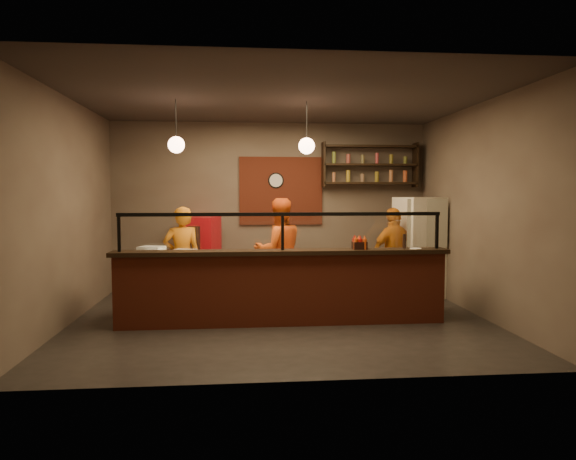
{
  "coord_description": "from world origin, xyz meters",
  "views": [
    {
      "loc": [
        -0.59,
        -7.39,
        1.84
      ],
      "look_at": [
        0.13,
        0.3,
        1.3
      ],
      "focal_mm": 32.0,
      "sensor_mm": 36.0,
      "label": 1
    }
  ],
  "objects": [
    {
      "name": "cook_right",
      "position": [
        2.05,
        1.17,
        0.8
      ],
      "size": [
        1.02,
        0.69,
        1.61
      ],
      "primitive_type": "imported",
      "rotation": [
        0.0,
        0.0,
        3.48
      ],
      "color": "#C76A12",
      "rests_on": "floor"
    },
    {
      "name": "counter_ledge",
      "position": [
        0.0,
        -0.3,
        1.03
      ],
      "size": [
        4.7,
        0.37,
        0.06
      ],
      "primitive_type": "cube",
      "color": "black",
      "rests_on": "service_counter"
    },
    {
      "name": "ceiling",
      "position": [
        0.0,
        0.0,
        3.2
      ],
      "size": [
        6.0,
        6.0,
        0.0
      ],
      "primitive_type": "plane",
      "rotation": [
        3.14,
        0.0,
        0.0
      ],
      "color": "#372F2B",
      "rests_on": "wall_back"
    },
    {
      "name": "brick_patch",
      "position": [
        0.2,
        2.47,
        1.9
      ],
      "size": [
        1.6,
        0.04,
        1.3
      ],
      "primitive_type": "cube",
      "color": "maroon",
      "rests_on": "wall_back"
    },
    {
      "name": "cook_left",
      "position": [
        -1.52,
        0.91,
        0.82
      ],
      "size": [
        0.68,
        0.53,
        1.64
      ],
      "primitive_type": "imported",
      "rotation": [
        0.0,
        0.0,
        3.39
      ],
      "color": "#C56B12",
      "rests_on": "floor"
    },
    {
      "name": "sneeze_guard",
      "position": [
        0.0,
        -0.3,
        1.37
      ],
      "size": [
        4.5,
        0.05,
        0.52
      ],
      "color": "white",
      "rests_on": "counter_ledge"
    },
    {
      "name": "wall_left",
      "position": [
        -3.0,
        0.0,
        1.6
      ],
      "size": [
        0.0,
        5.0,
        5.0
      ],
      "primitive_type": "plane",
      "rotation": [
        1.57,
        0.0,
        1.57
      ],
      "color": "#685A4C",
      "rests_on": "floor"
    },
    {
      "name": "wall_shelving",
      "position": [
        1.9,
        2.32,
        2.4
      ],
      "size": [
        1.84,
        0.28,
        0.85
      ],
      "color": "black",
      "rests_on": "wall_back"
    },
    {
      "name": "worktop",
      "position": [
        0.0,
        0.2,
        0.88
      ],
      "size": [
        4.6,
        0.75,
        0.05
      ],
      "primitive_type": "cube",
      "color": "silver",
      "rests_on": "worktop_cabinet"
    },
    {
      "name": "pizza_dough",
      "position": [
        0.43,
        0.23,
        0.91
      ],
      "size": [
        0.71,
        0.71,
        0.01
      ],
      "primitive_type": "cylinder",
      "rotation": [
        0.0,
        0.0,
        -0.32
      ],
      "color": "#F1EBCD",
      "rests_on": "worktop"
    },
    {
      "name": "prep_tub_a",
      "position": [
        -1.81,
        0.11,
        0.97
      ],
      "size": [
        0.32,
        0.28,
        0.14
      ],
      "primitive_type": "cube",
      "rotation": [
        0.0,
        0.0,
        0.22
      ],
      "color": "white",
      "rests_on": "worktop"
    },
    {
      "name": "floor",
      "position": [
        0.0,
        0.0,
        0.0
      ],
      "size": [
        6.0,
        6.0,
        0.0
      ],
      "primitive_type": "plane",
      "color": "black",
      "rests_on": "ground"
    },
    {
      "name": "fridge",
      "position": [
        2.6,
        1.44,
        0.89
      ],
      "size": [
        0.89,
        0.85,
        1.78
      ],
      "primitive_type": "cube",
      "rotation": [
        0.0,
        0.0,
        0.25
      ],
      "color": "beige",
      "rests_on": "floor"
    },
    {
      "name": "cook_mid",
      "position": [
        0.06,
        1.2,
        0.89
      ],
      "size": [
        0.99,
        0.85,
        1.77
      ],
      "primitive_type": "imported",
      "rotation": [
        0.0,
        0.0,
        3.37
      ],
      "color": "#E05315",
      "rests_on": "floor"
    },
    {
      "name": "pendant_left",
      "position": [
        -1.5,
        0.2,
        2.55
      ],
      "size": [
        0.24,
        0.24,
        0.77
      ],
      "color": "black",
      "rests_on": "ceiling"
    },
    {
      "name": "red_cooler",
      "position": [
        -1.31,
        2.15,
        0.71
      ],
      "size": [
        0.75,
        0.71,
        1.42
      ],
      "primitive_type": "cube",
      "rotation": [
        0.0,
        0.0,
        -0.29
      ],
      "color": "#B10B14",
      "rests_on": "floor"
    },
    {
      "name": "pendant_right",
      "position": [
        0.4,
        0.2,
        2.55
      ],
      "size": [
        0.24,
        0.24,
        0.77
      ],
      "color": "black",
      "rests_on": "ceiling"
    },
    {
      "name": "wall_clock",
      "position": [
        0.1,
        2.46,
        2.1
      ],
      "size": [
        0.3,
        0.04,
        0.3
      ],
      "primitive_type": "cylinder",
      "rotation": [
        1.57,
        0.0,
        0.0
      ],
      "color": "black",
      "rests_on": "wall_back"
    },
    {
      "name": "wall_front",
      "position": [
        0.0,
        -2.5,
        1.6
      ],
      "size": [
        6.0,
        0.0,
        6.0
      ],
      "primitive_type": "plane",
      "rotation": [
        -1.57,
        0.0,
        0.0
      ],
      "color": "#685A4C",
      "rests_on": "floor"
    },
    {
      "name": "small_plate",
      "position": [
        1.9,
        -0.34,
        1.07
      ],
      "size": [
        0.19,
        0.19,
        0.01
      ],
      "primitive_type": "cylinder",
      "rotation": [
        0.0,
        0.0,
        0.16
      ],
      "color": "white",
      "rests_on": "counter_ledge"
    },
    {
      "name": "prep_tub_b",
      "position": [
        -1.89,
        0.27,
        0.99
      ],
      "size": [
        0.41,
        0.36,
        0.17
      ],
      "primitive_type": "cube",
      "rotation": [
        0.0,
        0.0,
        -0.31
      ],
      "color": "white",
      "rests_on": "worktop"
    },
    {
      "name": "condiment_caddy",
      "position": [
        1.09,
        -0.3,
        1.11
      ],
      "size": [
        0.2,
        0.16,
        0.11
      ],
      "primitive_type": "cube",
      "rotation": [
        0.0,
        0.0,
        0.08
      ],
      "color": "black",
      "rests_on": "counter_ledge"
    },
    {
      "name": "prep_tub_c",
      "position": [
        -1.38,
        -0.03,
        0.98
      ],
      "size": [
        0.36,
        0.33,
        0.15
      ],
      "primitive_type": "cube",
      "rotation": [
        0.0,
        0.0,
        -0.33
      ],
      "color": "silver",
      "rests_on": "worktop"
    },
    {
      "name": "worktop_cabinet",
      "position": [
        0.0,
        0.2,
        0.42
      ],
      "size": [
        4.6,
        0.75,
        0.85
      ],
      "primitive_type": "cube",
      "color": "gray",
      "rests_on": "floor"
    },
    {
      "name": "wall_right",
      "position": [
        3.0,
        0.0,
        1.6
      ],
      "size": [
        0.0,
        5.0,
        5.0
      ],
      "primitive_type": "plane",
      "rotation": [
        1.57,
        0.0,
        -1.57
      ],
      "color": "#685A4C",
      "rests_on": "floor"
    },
    {
      "name": "rolling_pin",
      "position": [
        -1.51,
        0.23,
        0.93
      ],
      "size": [
        0.33,
        0.07,
        0.06
      ],
      "primitive_type": "cylinder",
      "rotation": [
        0.0,
        1.57,
        0.03
      ],
      "color": "gold",
      "rests_on": "worktop"
    },
    {
      "name": "wall_back",
      "position": [
        0.0,
        2.5,
        1.6
      ],
      "size": [
        6.0,
        0.0,
        6.0
      ],
      "primitive_type": "plane",
      "rotation": [
        1.57,
        0.0,
        0.0
      ],
      "color": "#685A4C",
      "rests_on": "floor"
    },
    {
      "name": "pepper_mill",
      "position": [
        1.76,
        -0.25,
        1.16
      ],
      "size": [
        0.06,
        0.06,
        0.21
      ],
      "primitive_type": "cylinder",
      "rotation": [
        0.0,
        0.0,
        0.41
      ],
      "color": "black",
      "rests_on": "counter_ledge"
    },
    {
      "name": "service_counter",
      "position": [
        0.0,
        -0.3,
        0.5
      ],
      "size": [
        4.6,
        0.25,
        1.0
      ],
      "primitive_type": "cube",
      "color": "maroon",
      "rests_on": "floor"
    }
  ]
}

